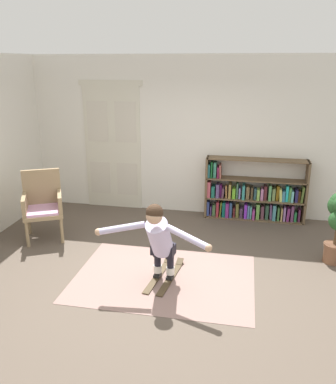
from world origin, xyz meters
name	(u,v)px	position (x,y,z in m)	size (l,w,h in m)	color
ground_plane	(158,277)	(0.00, 0.00, 0.00)	(7.20, 7.20, 0.00)	brown
back_wall	(188,137)	(0.00, 2.60, 1.45)	(6.00, 0.10, 2.90)	silver
double_door	(113,146)	(-1.44, 2.54, 1.23)	(1.22, 0.05, 2.45)	beige
rug	(164,278)	(0.09, -0.01, 0.00)	(2.38, 1.70, 0.01)	gray
bookshelf	(251,196)	(1.22, 2.39, 0.45)	(1.80, 0.30, 1.13)	brown
wicker_chair	(43,203)	(-2.11, 0.92, 0.58)	(0.81, 0.81, 1.10)	#967E5A
skis_pair	(165,275)	(0.09, 0.03, 0.02)	(0.39, 0.97, 0.07)	#473823
person_skier	(159,236)	(0.07, -0.19, 0.69)	(1.47, 0.71, 1.09)	white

